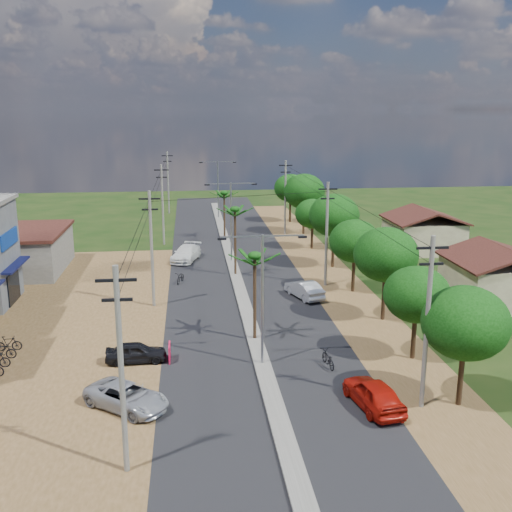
{
  "coord_description": "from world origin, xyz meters",
  "views": [
    {
      "loc": [
        -4.1,
        -32.87,
        14.87
      ],
      "look_at": [
        1.36,
        15.21,
        3.0
      ],
      "focal_mm": 42.0,
      "sensor_mm": 36.0,
      "label": 1
    }
  ],
  "objects_px": {
    "car_parked_silver": "(127,397)",
    "moto_rider_east": "(328,359)",
    "car_silver_mid": "(304,290)",
    "car_white_far": "(186,254)",
    "car_parked_dark": "(136,353)",
    "roadside_sign": "(170,353)",
    "car_red_near": "(373,394)"
  },
  "relations": [
    {
      "from": "car_red_near",
      "to": "car_parked_silver",
      "type": "xyz_separation_m",
      "value": [
        -12.5,
        1.33,
        -0.12
      ]
    },
    {
      "from": "car_white_far",
      "to": "roadside_sign",
      "type": "relative_size",
      "value": 3.97
    },
    {
      "from": "car_parked_dark",
      "to": "moto_rider_east",
      "type": "bearing_deg",
      "value": -102.29
    },
    {
      "from": "car_parked_dark",
      "to": "moto_rider_east",
      "type": "distance_m",
      "value": 11.51
    },
    {
      "from": "car_red_near",
      "to": "car_white_far",
      "type": "relative_size",
      "value": 0.87
    },
    {
      "from": "car_white_far",
      "to": "car_silver_mid",
      "type": "bearing_deg",
      "value": -37.11
    },
    {
      "from": "roadside_sign",
      "to": "car_white_far",
      "type": "bearing_deg",
      "value": 87.75
    },
    {
      "from": "car_parked_silver",
      "to": "car_parked_dark",
      "type": "height_order",
      "value": "car_parked_silver"
    },
    {
      "from": "car_white_far",
      "to": "car_parked_dark",
      "type": "xyz_separation_m",
      "value": [
        -2.99,
        -24.78,
        -0.13
      ]
    },
    {
      "from": "car_silver_mid",
      "to": "roadside_sign",
      "type": "relative_size",
      "value": 3.3
    },
    {
      "from": "car_silver_mid",
      "to": "moto_rider_east",
      "type": "relative_size",
      "value": 2.25
    },
    {
      "from": "car_silver_mid",
      "to": "roadside_sign",
      "type": "bearing_deg",
      "value": 28.72
    },
    {
      "from": "car_silver_mid",
      "to": "car_white_far",
      "type": "bearing_deg",
      "value": -73.31
    },
    {
      "from": "car_silver_mid",
      "to": "car_parked_silver",
      "type": "relative_size",
      "value": 0.93
    },
    {
      "from": "car_red_near",
      "to": "car_silver_mid",
      "type": "relative_size",
      "value": 1.04
    },
    {
      "from": "car_parked_silver",
      "to": "roadside_sign",
      "type": "height_order",
      "value": "car_parked_silver"
    },
    {
      "from": "car_parked_silver",
      "to": "car_parked_dark",
      "type": "bearing_deg",
      "value": 38.56
    },
    {
      "from": "car_parked_silver",
      "to": "car_parked_dark",
      "type": "distance_m",
      "value": 5.81
    },
    {
      "from": "car_white_far",
      "to": "car_parked_dark",
      "type": "height_order",
      "value": "car_white_far"
    },
    {
      "from": "car_silver_mid",
      "to": "roadside_sign",
      "type": "xyz_separation_m",
      "value": [
        -10.5,
        -11.41,
        -0.17
      ]
    },
    {
      "from": "roadside_sign",
      "to": "car_parked_silver",
      "type": "bearing_deg",
      "value": -109.03
    },
    {
      "from": "car_silver_mid",
      "to": "moto_rider_east",
      "type": "distance_m",
      "value": 13.39
    },
    {
      "from": "car_red_near",
      "to": "car_silver_mid",
      "type": "height_order",
      "value": "car_red_near"
    },
    {
      "from": "car_red_near",
      "to": "car_parked_dark",
      "type": "distance_m",
      "value": 14.39
    },
    {
      "from": "moto_rider_east",
      "to": "car_parked_dark",
      "type": "bearing_deg",
      "value": -17.0
    },
    {
      "from": "car_parked_dark",
      "to": "car_silver_mid",
      "type": "bearing_deg",
      "value": -50.15
    },
    {
      "from": "car_parked_silver",
      "to": "roadside_sign",
      "type": "relative_size",
      "value": 3.57
    },
    {
      "from": "car_parked_silver",
      "to": "moto_rider_east",
      "type": "xyz_separation_m",
      "value": [
        11.34,
        3.85,
        -0.14
      ]
    },
    {
      "from": "car_red_near",
      "to": "car_parked_silver",
      "type": "distance_m",
      "value": 12.57
    },
    {
      "from": "car_red_near",
      "to": "roadside_sign",
      "type": "xyz_separation_m",
      "value": [
        -10.5,
        7.11,
        -0.22
      ]
    },
    {
      "from": "car_silver_mid",
      "to": "car_parked_dark",
      "type": "distance_m",
      "value": 16.9
    },
    {
      "from": "car_parked_silver",
      "to": "roadside_sign",
      "type": "xyz_separation_m",
      "value": [
        2.0,
        5.78,
        -0.11
      ]
    }
  ]
}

